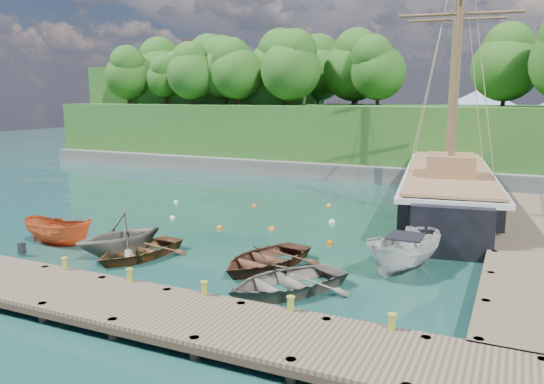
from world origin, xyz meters
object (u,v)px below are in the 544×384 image
at_px(rowboat_2, 265,267).
at_px(schooner, 447,192).
at_px(rowboat_0, 138,257).
at_px(rowboat_3, 285,292).
at_px(cabin_boat_white, 404,271).
at_px(motorboat_orange, 60,245).
at_px(rowboat_1, 121,255).

xyz_separation_m(rowboat_2, schooner, (5.27, 14.53, 1.10)).
relative_size(rowboat_0, schooner, 0.16).
bearing_deg(rowboat_3, cabin_boat_white, 82.89).
relative_size(rowboat_2, cabin_boat_white, 1.03).
xyz_separation_m(rowboat_2, rowboat_3, (1.84, -2.12, 0.00)).
relative_size(rowboat_3, motorboat_orange, 1.22).
relative_size(rowboat_3, schooner, 0.17).
height_order(rowboat_1, rowboat_2, rowboat_1).
bearing_deg(cabin_boat_white, rowboat_0, -143.57).
xyz_separation_m(rowboat_3, motorboat_orange, (-11.99, 1.06, 0.00)).
relative_size(rowboat_0, rowboat_1, 1.10).
relative_size(rowboat_0, rowboat_3, 0.91).
bearing_deg(motorboat_orange, rowboat_1, -92.99).
relative_size(rowboat_0, cabin_boat_white, 0.95).
xyz_separation_m(rowboat_0, rowboat_2, (5.55, 1.10, 0.00)).
distance_m(rowboat_1, cabin_boat_white, 12.09).
distance_m(rowboat_2, motorboat_orange, 10.20).
height_order(rowboat_2, motorboat_orange, motorboat_orange).
bearing_deg(schooner, rowboat_3, -109.48).
height_order(rowboat_1, schooner, schooner).
xyz_separation_m(cabin_boat_white, schooner, (0.05, 12.56, 1.10)).
relative_size(rowboat_1, schooner, 0.14).
distance_m(rowboat_2, schooner, 15.50).
relative_size(rowboat_2, rowboat_3, 0.99).
bearing_deg(rowboat_0, motorboat_orange, -170.98).
xyz_separation_m(rowboat_0, cabin_boat_white, (10.76, 3.07, 0.00)).
bearing_deg(rowboat_0, rowboat_2, 20.63).
bearing_deg(rowboat_1, rowboat_2, 32.00).
relative_size(rowboat_1, rowboat_3, 0.83).
distance_m(rowboat_0, rowboat_1, 0.92).
height_order(rowboat_3, schooner, schooner).
height_order(rowboat_2, schooner, schooner).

